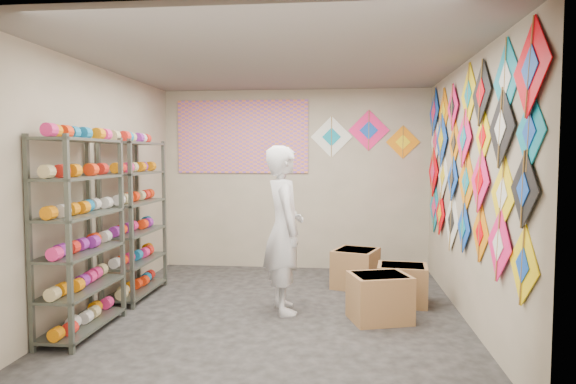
# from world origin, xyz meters

# --- Properties ---
(ground) EXTENTS (4.50, 4.50, 0.00)m
(ground) POSITION_xyz_m (0.00, 0.00, 0.00)
(ground) COLOR black
(room_walls) EXTENTS (4.50, 4.50, 4.50)m
(room_walls) POSITION_xyz_m (0.00, 0.00, 1.64)
(room_walls) COLOR tan
(room_walls) RESTS_ON ground
(shelf_rack_front) EXTENTS (0.40, 1.10, 1.90)m
(shelf_rack_front) POSITION_xyz_m (-1.78, -0.85, 0.95)
(shelf_rack_front) COLOR #4C5147
(shelf_rack_front) RESTS_ON ground
(shelf_rack_back) EXTENTS (0.40, 1.10, 1.90)m
(shelf_rack_back) POSITION_xyz_m (-1.78, 0.45, 0.95)
(shelf_rack_back) COLOR #4C5147
(shelf_rack_back) RESTS_ON ground
(string_spools) EXTENTS (0.12, 2.36, 0.12)m
(string_spools) POSITION_xyz_m (-1.78, -0.20, 1.05)
(string_spools) COLOR #F62875
(string_spools) RESTS_ON ground
(kite_wall_display) EXTENTS (0.06, 4.35, 2.06)m
(kite_wall_display) POSITION_xyz_m (1.98, 0.06, 1.67)
(kite_wall_display) COLOR yellow
(kite_wall_display) RESTS_ON room_walls
(back_wall_kites) EXTENTS (1.61, 0.02, 0.73)m
(back_wall_kites) POSITION_xyz_m (1.01, 2.24, 2.01)
(back_wall_kites) COLOR white
(back_wall_kites) RESTS_ON room_walls
(poster) EXTENTS (2.00, 0.01, 1.10)m
(poster) POSITION_xyz_m (-0.80, 2.23, 2.00)
(poster) COLOR purple
(poster) RESTS_ON room_walls
(shopkeeper) EXTENTS (0.92, 0.83, 1.82)m
(shopkeeper) POSITION_xyz_m (0.08, 0.04, 0.91)
(shopkeeper) COLOR silver
(shopkeeper) RESTS_ON ground
(carton_a) EXTENTS (0.70, 0.64, 0.49)m
(carton_a) POSITION_xyz_m (1.11, -0.19, 0.24)
(carton_a) COLOR #946640
(carton_a) RESTS_ON ground
(carton_b) EXTENTS (0.60, 0.51, 0.46)m
(carton_b) POSITION_xyz_m (1.41, 0.45, 0.23)
(carton_b) COLOR #946640
(carton_b) RESTS_ON ground
(carton_c) EXTENTS (0.67, 0.70, 0.49)m
(carton_c) POSITION_xyz_m (0.90, 1.18, 0.25)
(carton_c) COLOR #946640
(carton_c) RESTS_ON ground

